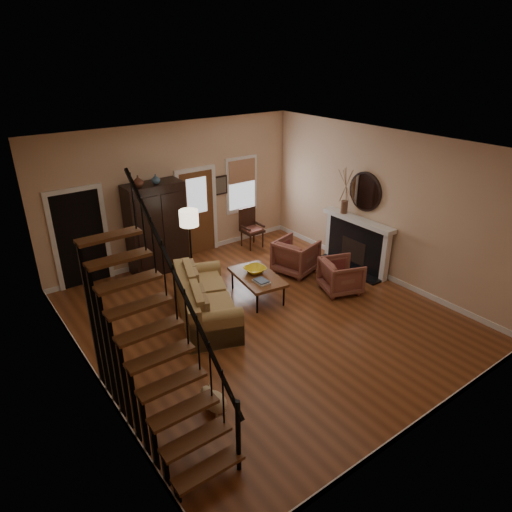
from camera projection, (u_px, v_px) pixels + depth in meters
room at (196, 224)px, 9.33m from camera, size 7.00×7.33×3.30m
staircase at (153, 325)px, 5.78m from camera, size 0.94×2.80×3.20m
fireplace at (358, 238)px, 10.64m from camera, size 0.33×1.95×2.30m
armoire at (156, 228)px, 10.39m from camera, size 1.30×0.60×2.10m
vase_a at (138, 181)px, 9.63m from camera, size 0.24×0.24×0.25m
vase_b at (156, 179)px, 9.86m from camera, size 0.20×0.20×0.21m
sofa at (206, 299)px, 8.73m from camera, size 1.66×2.39×0.82m
coffee_table at (257, 286)px, 9.54m from camera, size 0.94×1.41×0.50m
bowl at (255, 270)px, 9.55m from camera, size 0.45×0.45×0.11m
books at (261, 281)px, 9.14m from camera, size 0.24×0.33×0.06m
armchair_left at (341, 276)px, 9.72m from camera, size 1.01×1.00×0.73m
armchair_right at (296, 256)px, 10.55m from camera, size 1.07×1.06×0.80m
floor_lamp at (191, 249)px, 9.74m from camera, size 0.47×0.47×1.75m
side_chair at (252, 229)px, 11.84m from camera, size 0.54×0.54×1.02m
dog at (216, 403)px, 6.52m from camera, size 0.32×0.50×0.35m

